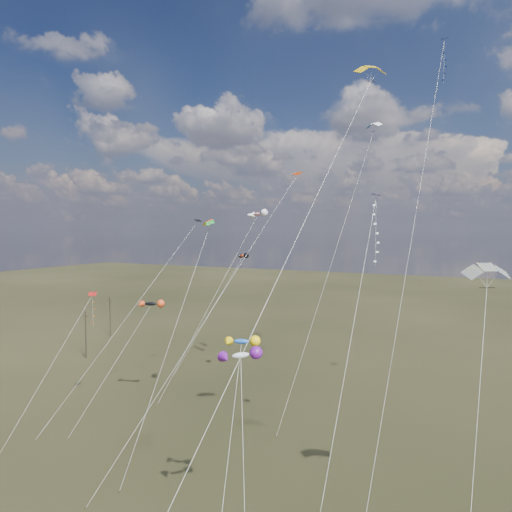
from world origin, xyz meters
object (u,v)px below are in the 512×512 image
at_px(utility_pole_near, 86,334).
at_px(novelty_black_orange, 150,304).
at_px(parafoil_yellow, 370,70).
at_px(utility_pole_far, 110,316).

relative_size(utility_pole_near, novelty_black_orange, 0.60).
xyz_separation_m(parafoil_yellow, novelty_black_orange, (-28.17, 10.30, -20.25)).
height_order(parafoil_yellow, novelty_black_orange, parafoil_yellow).
height_order(utility_pole_near, utility_pole_far, same).
bearing_deg(parafoil_yellow, utility_pole_near, 156.42).
bearing_deg(utility_pole_far, utility_pole_near, -60.26).
bearing_deg(parafoil_yellow, novelty_black_orange, 159.91).
distance_m(utility_pole_near, novelty_black_orange, 28.46).
height_order(utility_pole_far, parafoil_yellow, parafoil_yellow).
distance_m(parafoil_yellow, novelty_black_orange, 36.18).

